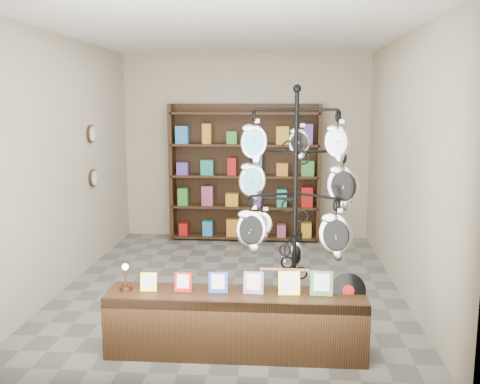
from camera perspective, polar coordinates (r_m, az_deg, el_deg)
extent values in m
plane|color=slate|center=(6.64, -0.87, -9.97)|extent=(5.00, 5.00, 0.00)
plane|color=#AEA18C|center=(8.78, 0.62, 4.84)|extent=(4.00, 0.00, 4.00)
plane|color=#AEA18C|center=(3.84, -4.37, -1.17)|extent=(4.00, 0.00, 4.00)
plane|color=#AEA18C|center=(6.78, -18.00, 3.01)|extent=(0.00, 5.00, 5.00)
plane|color=#AEA18C|center=(6.43, 17.15, 2.72)|extent=(0.00, 5.00, 5.00)
plane|color=white|center=(6.31, -0.94, 16.67)|extent=(5.00, 5.00, 0.00)
cylinder|color=black|center=(5.40, 5.67, -14.54)|extent=(0.54, 0.54, 0.03)
cylinder|color=black|center=(5.04, 5.88, -2.60)|extent=(0.04, 0.04, 2.32)
sphere|color=black|center=(4.93, 6.12, 10.93)|extent=(0.08, 0.08, 0.08)
ellipsoid|color=silver|center=(5.38, 6.02, -6.55)|extent=(0.12, 0.05, 0.24)
cube|color=tan|center=(4.84, 4.78, -8.23)|extent=(0.44, 0.03, 0.04)
cube|color=black|center=(4.88, -0.45, -13.81)|extent=(2.28, 0.47, 0.56)
cube|color=yellow|center=(4.87, -9.72, -9.43)|extent=(0.15, 0.05, 0.17)
cube|color=#AA0F0D|center=(4.81, -6.07, -9.55)|extent=(0.16, 0.05, 0.18)
cube|color=#263FA5|center=(4.76, -2.34, -9.62)|extent=(0.17, 0.06, 0.19)
cube|color=#E54C33|center=(4.73, 1.44, -9.66)|extent=(0.18, 0.06, 0.20)
cube|color=yellow|center=(4.73, 5.26, -9.65)|extent=(0.19, 0.06, 0.21)
cube|color=#337233|center=(4.74, 8.68, -9.61)|extent=(0.20, 0.06, 0.22)
cylinder|color=black|center=(4.84, 11.47, -10.27)|extent=(0.31, 0.07, 0.30)
cylinder|color=#AA0F0D|center=(4.84, 11.47, -10.29)|extent=(0.10, 0.03, 0.10)
cylinder|color=#4C2715|center=(4.94, -12.06, -9.98)|extent=(0.10, 0.10, 0.04)
cylinder|color=#4C2715|center=(4.91, -12.10, -8.96)|extent=(0.02, 0.02, 0.14)
sphere|color=#FFBF59|center=(4.88, -12.14, -7.81)|extent=(0.06, 0.06, 0.06)
cube|color=black|center=(8.76, 0.58, 2.20)|extent=(2.40, 0.04, 2.20)
cube|color=black|center=(8.76, -7.21, 2.12)|extent=(0.06, 0.36, 2.20)
cube|color=black|center=(8.61, 8.38, 1.96)|extent=(0.06, 0.36, 2.20)
cube|color=black|center=(8.80, 0.50, -4.73)|extent=(2.36, 0.36, 0.04)
cube|color=black|center=(8.69, 0.51, -1.54)|extent=(2.36, 0.36, 0.03)
cube|color=black|center=(8.61, 0.51, 1.73)|extent=(2.36, 0.36, 0.04)
cube|color=black|center=(8.56, 0.52, 5.05)|extent=(2.36, 0.36, 0.04)
cube|color=black|center=(8.53, 0.52, 8.40)|extent=(2.36, 0.36, 0.04)
cylinder|color=black|center=(7.49, -15.58, 6.00)|extent=(0.03, 0.24, 0.24)
cylinder|color=black|center=(7.55, -15.38, 1.45)|extent=(0.03, 0.24, 0.24)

